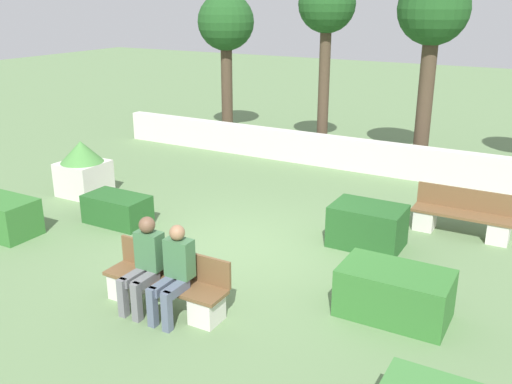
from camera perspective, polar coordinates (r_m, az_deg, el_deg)
name	(u,v)px	position (r m, az deg, el deg)	size (l,w,h in m)	color
ground_plane	(241,249)	(9.94, -1.56, -5.71)	(60.00, 60.00, 0.00)	#607F51
perimeter_wall	(352,154)	(14.49, 9.58, 3.74)	(13.92, 0.30, 0.80)	beige
bench_front	(166,287)	(8.16, -8.96, -9.33)	(1.87, 0.49, 0.83)	brown
bench_left_side	(462,219)	(11.06, 19.89, -2.51)	(1.76, 0.49, 0.83)	brown
person_seated_man	(174,269)	(7.73, -8.19, -7.64)	(0.38, 0.63, 1.31)	#515B70
person_seated_woman	(144,260)	(8.02, -11.10, -6.66)	(0.38, 0.63, 1.33)	slate
hedge_block_near_left	(4,217)	(11.37, -23.87, -2.30)	(1.17, 0.78, 0.68)	#33702D
hedge_block_near_right	(367,226)	(10.12, 11.07, -3.34)	(1.23, 0.85, 0.73)	#235623
hedge_block_mid_right	(394,293)	(8.07, 13.66, -9.80)	(1.47, 0.86, 0.68)	#33702D
hedge_block_far_left	(117,209)	(11.26, -13.70, -1.69)	(1.23, 0.70, 0.55)	#235623
planter_corner_left	(83,168)	(12.99, -16.92, 2.32)	(0.93, 0.93, 1.20)	beige
tree_leftmost	(226,27)	(17.44, -3.03, 16.19)	(1.66, 1.66, 4.26)	#473828
tree_center_left	(327,11)	(15.25, 7.08, 17.48)	(1.46, 1.46, 4.70)	#473828
tree_center_right	(433,17)	(14.58, 17.28, 16.34)	(1.69, 1.69, 4.72)	#473828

